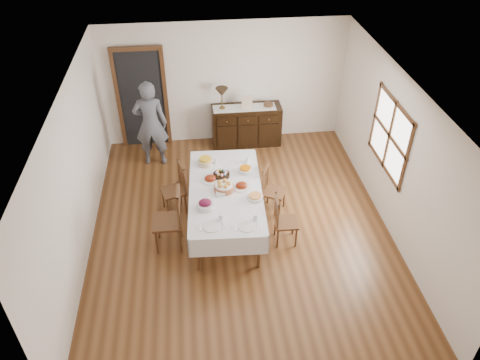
{
  "coord_description": "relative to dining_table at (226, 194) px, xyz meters",
  "views": [
    {
      "loc": [
        -0.68,
        -5.92,
        5.45
      ],
      "look_at": [
        0.0,
        0.1,
        0.95
      ],
      "focal_mm": 35.0,
      "sensor_mm": 36.0,
      "label": 1
    }
  ],
  "objects": [
    {
      "name": "chair_left_far",
      "position": [
        -0.83,
        0.54,
        -0.23
      ],
      "size": [
        0.49,
        0.49,
        0.94
      ],
      "rotation": [
        0.0,
        0.0,
        -1.28
      ],
      "color": "#4C2D18",
      "rests_on": "ground"
    },
    {
      "name": "room_shell",
      "position": [
        0.1,
        0.34,
        0.94
      ],
      "size": [
        5.02,
        6.02,
        2.65
      ],
      "color": "silver",
      "rests_on": "ground"
    },
    {
      "name": "casserole_dish",
      "position": [
        0.45,
        -0.3,
        0.13
      ],
      "size": [
        0.25,
        0.25,
        0.07
      ],
      "color": "silver",
      "rests_on": "dining_table"
    },
    {
      "name": "glass_far_b",
      "position": [
        0.45,
        0.72,
        0.15
      ],
      "size": [
        0.07,
        0.07,
        0.11
      ],
      "color": "silver",
      "rests_on": "dining_table"
    },
    {
      "name": "glass_far_a",
      "position": [
        -0.1,
        0.76,
        0.15
      ],
      "size": [
        0.06,
        0.06,
        0.11
      ],
      "color": "silver",
      "rests_on": "dining_table"
    },
    {
      "name": "table_lamp",
      "position": [
        0.17,
        2.62,
        0.53
      ],
      "size": [
        0.26,
        0.26,
        0.46
      ],
      "color": "brown",
      "rests_on": "sideboard"
    },
    {
      "name": "pineapple_bowl",
      "position": [
        -0.28,
        0.74,
        0.15
      ],
      "size": [
        0.25,
        0.25,
        0.13
      ],
      "color": "tan",
      "rests_on": "dining_table"
    },
    {
      "name": "egg_basket",
      "position": [
        -0.04,
        0.36,
        0.13
      ],
      "size": [
        0.28,
        0.28,
        0.11
      ],
      "color": "black",
      "rests_on": "dining_table"
    },
    {
      "name": "ground",
      "position": [
        0.24,
        -0.09,
        -0.7
      ],
      "size": [
        6.0,
        6.0,
        0.0
      ],
      "primitive_type": "plane",
      "color": "brown"
    },
    {
      "name": "picture_frame",
      "position": [
        0.67,
        2.55,
        0.31
      ],
      "size": [
        0.22,
        0.08,
        0.28
      ],
      "color": "#C1A98D",
      "rests_on": "sideboard"
    },
    {
      "name": "person",
      "position": [
        -1.28,
        2.11,
        0.25
      ],
      "size": [
        0.61,
        0.41,
        1.91
      ],
      "primitive_type": "imported",
      "rotation": [
        0.0,
        0.0,
        3.1
      ],
      "color": "#52545C",
      "rests_on": "ground"
    },
    {
      "name": "carrot_bowl",
      "position": [
        0.38,
        0.44,
        0.14
      ],
      "size": [
        0.23,
        0.23,
        0.09
      ],
      "color": "silver",
      "rests_on": "dining_table"
    },
    {
      "name": "chair_right_far",
      "position": [
        0.84,
        0.35,
        -0.25
      ],
      "size": [
        0.5,
        0.5,
        0.9
      ],
      "rotation": [
        0.0,
        0.0,
        1.12
      ],
      "color": "#4C2D18",
      "rests_on": "ground"
    },
    {
      "name": "bread_basket",
      "position": [
        -0.03,
        -0.03,
        0.16
      ],
      "size": [
        0.32,
        0.32,
        0.17
      ],
      "color": "brown",
      "rests_on": "dining_table"
    },
    {
      "name": "chair_right_near",
      "position": [
        0.89,
        -0.47,
        -0.25
      ],
      "size": [
        0.38,
        0.38,
        0.89
      ],
      "rotation": [
        0.0,
        0.0,
        1.53
      ],
      "color": "#4C2D18",
      "rests_on": "ground"
    },
    {
      "name": "sideboard",
      "position": [
        0.67,
        2.63,
        -0.26
      ],
      "size": [
        1.46,
        0.53,
        0.87
      ],
      "color": "black",
      "rests_on": "ground"
    },
    {
      "name": "butter_dish",
      "position": [
        -0.09,
        -0.15,
        0.13
      ],
      "size": [
        0.14,
        0.1,
        0.07
      ],
      "color": "silver",
      "rests_on": "dining_table"
    },
    {
      "name": "ham_platter_a",
      "position": [
        -0.23,
        0.27,
        0.12
      ],
      "size": [
        0.31,
        0.31,
        0.11
      ],
      "color": "silver",
      "rests_on": "dining_table"
    },
    {
      "name": "setting_right",
      "position": [
        0.28,
        -0.89,
        0.11
      ],
      "size": [
        0.43,
        0.31,
        0.1
      ],
      "color": "silver",
      "rests_on": "dining_table"
    },
    {
      "name": "chair_left_near",
      "position": [
        -0.9,
        -0.36,
        -0.14
      ],
      "size": [
        0.47,
        0.47,
        1.11
      ],
      "rotation": [
        0.0,
        0.0,
        -1.59
      ],
      "color": "#4C2D18",
      "rests_on": "ground"
    },
    {
      "name": "dining_table",
      "position": [
        0.0,
        0.0,
        0.0
      ],
      "size": [
        1.29,
        2.37,
        0.8
      ],
      "rotation": [
        0.0,
        0.0,
        -0.05
      ],
      "color": "silver",
      "rests_on": "ground"
    },
    {
      "name": "setting_left",
      "position": [
        -0.24,
        -0.84,
        0.11
      ],
      "size": [
        0.43,
        0.31,
        0.1
      ],
      "color": "silver",
      "rests_on": "dining_table"
    },
    {
      "name": "beet_bowl",
      "position": [
        -0.35,
        -0.43,
        0.16
      ],
      "size": [
        0.27,
        0.27,
        0.15
      ],
      "color": "silver",
      "rests_on": "dining_table"
    },
    {
      "name": "ham_platter_b",
      "position": [
        0.27,
        0.02,
        0.12
      ],
      "size": [
        0.31,
        0.31,
        0.11
      ],
      "color": "silver",
      "rests_on": "dining_table"
    },
    {
      "name": "runner",
      "position": [
        0.62,
        2.6,
        0.18
      ],
      "size": [
        1.3,
        0.35,
        0.01
      ],
      "color": "white",
      "rests_on": "sideboard"
    },
    {
      "name": "deco_bowl",
      "position": [
        1.13,
        2.63,
        0.2
      ],
      "size": [
        0.2,
        0.2,
        0.06
      ],
      "color": "#4C2D18",
      "rests_on": "sideboard"
    }
  ]
}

